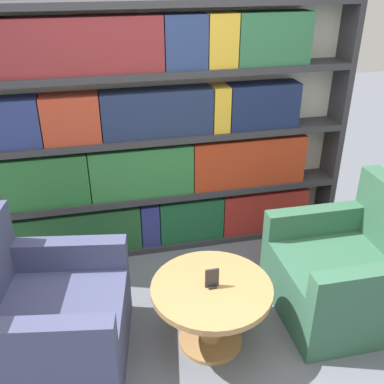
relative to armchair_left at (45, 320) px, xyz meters
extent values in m
plane|color=slate|center=(0.91, -0.33, -0.30)|extent=(14.00, 14.00, 0.00)
cube|color=silver|center=(0.91, 1.23, 0.69)|extent=(3.06, 0.05, 1.99)
cube|color=#333338|center=(2.42, 1.10, 0.69)|extent=(0.05, 0.30, 1.99)
cube|color=#333338|center=(0.91, 1.10, -0.28)|extent=(2.96, 0.30, 0.05)
cube|color=#333338|center=(0.91, 1.10, 0.20)|extent=(2.96, 0.30, 0.05)
cube|color=#333338|center=(0.91, 1.10, 0.69)|extent=(2.96, 0.30, 0.05)
cube|color=#333338|center=(0.91, 1.10, 1.19)|extent=(2.96, 0.30, 0.05)
cube|color=#333338|center=(0.91, 1.10, 1.66)|extent=(2.96, 0.30, 0.05)
cube|color=#24572C|center=(0.08, 1.08, -0.06)|extent=(1.25, 0.20, 0.38)
cube|color=navy|center=(0.79, 1.08, -0.06)|extent=(0.15, 0.20, 0.38)
cube|color=#1C5A34|center=(1.14, 1.08, -0.06)|extent=(0.55, 0.20, 0.38)
cube|color=#A22822|center=(1.81, 1.08, -0.06)|extent=(0.77, 0.20, 0.38)
cube|color=#2A6E35|center=(0.01, 1.08, 0.43)|extent=(0.64, 0.20, 0.41)
cube|color=#30793E|center=(0.75, 1.08, 0.43)|extent=(0.81, 0.20, 0.41)
cube|color=#B6381C|center=(1.64, 1.08, 0.43)|extent=(0.96, 0.20, 0.41)
cube|color=navy|center=(-0.19, 1.08, 0.90)|extent=(0.45, 0.20, 0.35)
cube|color=#B33D26|center=(0.25, 1.08, 0.90)|extent=(0.41, 0.20, 0.35)
cube|color=navy|center=(0.89, 1.08, 0.90)|extent=(0.84, 0.20, 0.35)
cube|color=gold|center=(1.38, 1.08, 0.90)|extent=(0.13, 0.20, 0.35)
cube|color=#19254D|center=(1.74, 1.08, 0.90)|extent=(0.57, 0.20, 0.35)
cube|color=maroon|center=(0.23, 1.08, 1.41)|extent=(1.43, 0.20, 0.38)
cube|color=navy|center=(1.10, 1.08, 1.41)|extent=(0.31, 0.20, 0.38)
cube|color=gold|center=(1.38, 1.08, 1.41)|extent=(0.22, 0.20, 0.38)
cube|color=#2E6A46|center=(1.77, 1.08, 1.41)|extent=(0.56, 0.20, 0.38)
cube|color=#42476B|center=(0.04, -0.01, -0.09)|extent=(1.00, 0.99, 0.42)
cube|color=#42476B|center=(0.05, -0.38, 0.22)|extent=(0.73, 0.24, 0.20)
cube|color=#42476B|center=(0.18, 0.34, 0.22)|extent=(0.73, 0.24, 0.20)
cube|color=#336047|center=(1.97, -0.01, -0.09)|extent=(0.88, 0.87, 0.42)
cube|color=#336047|center=(1.91, 0.36, 0.22)|extent=(0.72, 0.13, 0.20)
cube|color=#336047|center=(1.89, -0.38, 0.22)|extent=(0.72, 0.13, 0.20)
cylinder|color=#AD7F4C|center=(1.01, -0.11, -0.09)|extent=(0.14, 0.14, 0.42)
cylinder|color=#AD7F4C|center=(1.01, -0.11, -0.29)|extent=(0.41, 0.41, 0.03)
cylinder|color=#AD7F4C|center=(1.01, -0.11, 0.13)|extent=(0.75, 0.75, 0.04)
cube|color=black|center=(1.01, -0.11, 0.16)|extent=(0.05, 0.06, 0.01)
cube|color=#2D2D2D|center=(1.01, -0.11, 0.22)|extent=(0.09, 0.01, 0.13)
camera|label=1|loc=(0.40, -2.19, 1.94)|focal=42.00mm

